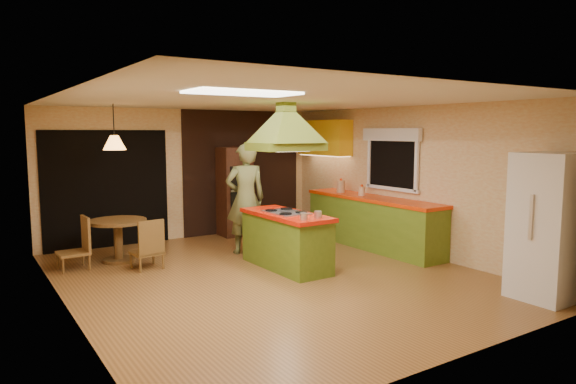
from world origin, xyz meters
TOP-DOWN VIEW (x-y plane):
  - ground at (0.00, 0.00)m, footprint 6.50×6.50m
  - room_walls at (0.00, 0.00)m, footprint 5.50×6.50m
  - ceiling_plane at (0.00, 0.00)m, footprint 6.50×6.50m
  - brick_panel at (1.25, 3.23)m, footprint 2.64×0.03m
  - nook_opening at (-1.50, 3.23)m, footprint 2.20×0.03m
  - right_counter at (2.45, 0.60)m, footprint 0.62×3.05m
  - upper_cabinets at (2.57, 2.20)m, footprint 0.34×1.40m
  - window_right at (2.70, 0.40)m, footprint 0.12×1.35m
  - fluor_panel at (-1.10, -1.20)m, footprint 1.20×0.60m
  - kitchen_island at (0.41, 0.28)m, footprint 0.70×1.69m
  - range_hood at (0.41, 0.28)m, footprint 1.03×0.75m
  - man at (0.36, 1.47)m, footprint 0.77×0.60m
  - refrigerator at (2.34, -2.71)m, footprint 0.75×0.71m
  - wall_oven at (0.89, 2.95)m, footprint 0.60×0.62m
  - dining_table at (-1.64, 2.04)m, footprint 0.90×0.90m
  - chair_left at (-2.34, 1.94)m, footprint 0.45×0.45m
  - chair_near at (-1.39, 1.39)m, footprint 0.46×0.46m
  - pendant_lamp at (-1.64, 2.04)m, footprint 0.46×0.46m
  - canister_large at (2.40, 1.43)m, footprint 0.19×0.19m
  - canister_medium at (2.40, 1.46)m, footprint 0.14×0.14m
  - canister_small at (2.40, 0.84)m, footprint 0.13×0.13m

SIDE VIEW (x-z plane):
  - ground at x=0.00m, z-range 0.00..0.00m
  - chair_near at x=-1.39m, z-range 0.00..0.77m
  - chair_left at x=-2.34m, z-range 0.00..0.79m
  - kitchen_island at x=0.41m, z-range 0.00..0.86m
  - right_counter at x=2.45m, z-range 0.00..0.92m
  - dining_table at x=-1.64m, z-range 0.13..0.81m
  - wall_oven at x=0.89m, z-range 0.00..1.77m
  - refrigerator at x=2.34m, z-range 0.00..1.82m
  - man at x=0.36m, z-range 0.00..1.88m
  - canister_small at x=2.40m, z-range 0.92..1.08m
  - canister_medium at x=2.40m, z-range 0.92..1.11m
  - canister_large at x=2.40m, z-range 0.92..1.14m
  - nook_opening at x=-1.50m, z-range 0.00..2.10m
  - room_walls at x=0.00m, z-range -2.00..4.50m
  - brick_panel at x=1.25m, z-range 0.00..2.50m
  - window_right at x=2.70m, z-range 1.24..2.30m
  - pendant_lamp at x=-1.64m, z-range 1.79..2.01m
  - upper_cabinets at x=2.57m, z-range 1.60..2.30m
  - range_hood at x=0.41m, z-range 1.85..2.65m
  - fluor_panel at x=-1.10m, z-range 2.47..2.50m
  - ceiling_plane at x=0.00m, z-range 2.50..2.50m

